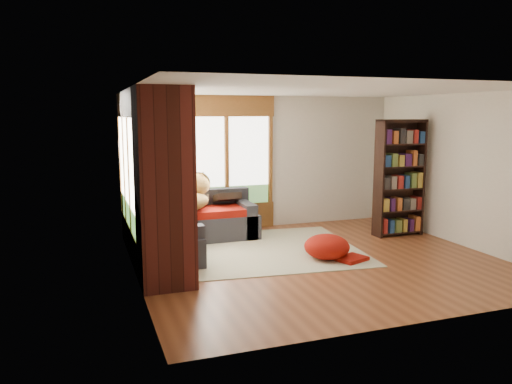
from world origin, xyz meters
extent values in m
plane|color=brown|center=(0.00, 0.00, 0.00)|extent=(5.50, 5.50, 0.00)
plane|color=white|center=(0.00, 0.00, 2.60)|extent=(5.50, 5.50, 0.00)
cube|color=silver|center=(0.00, 2.50, 1.30)|extent=(5.50, 0.04, 2.60)
cube|color=silver|center=(0.00, -2.50, 1.30)|extent=(5.50, 0.04, 2.60)
cube|color=silver|center=(-2.75, 0.00, 1.30)|extent=(0.04, 5.00, 2.60)
cube|color=silver|center=(2.75, 0.00, 1.30)|extent=(0.04, 5.00, 2.60)
cube|color=brown|center=(-1.20, 2.47, 1.35)|extent=(2.82, 0.10, 1.90)
cube|color=white|center=(-1.20, 2.47, 1.35)|extent=(2.54, 0.09, 1.62)
cube|color=brown|center=(-2.72, 1.20, 1.35)|extent=(0.10, 2.62, 1.90)
cube|color=white|center=(-2.72, 1.20, 1.35)|extent=(0.09, 2.36, 1.62)
cube|color=#5D7A47|center=(-2.69, 2.03, 1.75)|extent=(0.03, 0.72, 0.90)
cube|color=#471914|center=(-2.40, -0.35, 1.30)|extent=(0.70, 0.70, 2.60)
cube|color=#27282E|center=(-1.65, 2.05, 0.21)|extent=(2.20, 0.90, 0.42)
cube|color=#27282E|center=(-1.65, 2.40, 0.61)|extent=(2.20, 0.20, 0.38)
cube|color=#27282E|center=(-0.65, 2.05, 0.30)|extent=(0.20, 0.90, 0.60)
cube|color=#9C1307|center=(-1.75, 1.93, 0.48)|extent=(1.90, 0.66, 0.12)
cube|color=#27282E|center=(-2.30, 1.40, 0.21)|extent=(0.90, 2.20, 0.42)
cube|color=#27282E|center=(-2.65, 1.40, 0.61)|extent=(0.20, 2.20, 0.38)
cube|color=#27282E|center=(-2.30, 0.40, 0.30)|extent=(0.90, 0.20, 0.60)
cube|color=#9C1307|center=(-2.18, 1.05, 0.48)|extent=(0.66, 1.20, 0.12)
cube|color=#9C1307|center=(-2.18, 2.00, 0.48)|extent=(0.66, 0.66, 0.12)
cube|color=silver|center=(-0.83, 0.86, 0.01)|extent=(3.81, 3.06, 0.01)
cube|color=black|center=(2.58, 0.99, 1.08)|extent=(0.04, 0.31, 2.15)
cube|color=black|center=(1.70, 0.99, 1.08)|extent=(0.04, 0.31, 2.15)
cube|color=black|center=(2.14, 1.13, 1.08)|extent=(0.92, 0.02, 2.15)
cube|color=black|center=(2.14, 0.99, 0.06)|extent=(0.84, 0.29, 0.03)
cube|color=black|center=(2.14, 0.99, 0.47)|extent=(0.84, 0.29, 0.03)
cube|color=black|center=(2.14, 0.99, 0.88)|extent=(0.84, 0.29, 0.03)
cube|color=black|center=(2.14, 0.99, 1.29)|extent=(0.84, 0.29, 0.03)
cube|color=black|center=(2.14, 0.99, 1.70)|extent=(0.84, 0.29, 0.03)
cube|color=black|center=(2.14, 0.99, 2.11)|extent=(0.84, 0.29, 0.03)
cube|color=#726659|center=(2.14, 0.97, 1.08)|extent=(0.80, 0.23, 1.99)
ellipsoid|color=#9C1307|center=(0.17, 0.03, 0.21)|extent=(0.88, 0.88, 0.39)
ellipsoid|color=olive|center=(-1.75, 1.63, 0.79)|extent=(1.18, 1.09, 0.34)
sphere|color=olive|center=(-1.45, 1.83, 0.95)|extent=(0.56, 0.56, 0.40)
cone|color=olive|center=(-1.51, 1.80, 1.11)|extent=(0.20, 0.20, 0.17)
ellipsoid|color=#3C2A1E|center=(-2.37, 0.92, 0.72)|extent=(0.59, 0.82, 0.26)
sphere|color=#3C2A1E|center=(-2.41, 1.20, 0.85)|extent=(0.35, 0.35, 0.31)
cone|color=#3C2A1E|center=(-2.40, 1.15, 0.97)|extent=(0.13, 0.13, 0.13)
cube|color=black|center=(-0.95, 2.26, 0.78)|extent=(0.45, 0.12, 0.45)
cube|color=black|center=(-1.55, 2.26, 0.78)|extent=(0.45, 0.12, 0.45)
cube|color=black|center=(-2.48, 1.80, 0.78)|extent=(0.45, 0.12, 0.45)
cube|color=black|center=(-2.48, 0.70, 0.78)|extent=(0.45, 0.12, 0.45)
camera|label=1|loc=(-3.40, -6.75, 2.25)|focal=35.00mm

